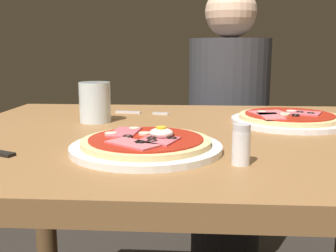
{
  "coord_description": "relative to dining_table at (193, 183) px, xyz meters",
  "views": [
    {
      "loc": [
        0.0,
        -0.91,
        0.95
      ],
      "look_at": [
        -0.05,
        -0.09,
        0.79
      ],
      "focal_mm": 43.63,
      "sensor_mm": 36.0,
      "label": 1
    }
  ],
  "objects": [
    {
      "name": "diner_person",
      "position": [
        0.14,
        0.73,
        -0.08
      ],
      "size": [
        0.32,
        0.32,
        1.18
      ],
      "rotation": [
        0.0,
        0.0,
        3.14
      ],
      "color": "black",
      "rests_on": "ground"
    },
    {
      "name": "pizza_across_left",
      "position": [
        0.24,
        0.12,
        0.13
      ],
      "size": [
        0.29,
        0.29,
        0.03
      ],
      "color": "white",
      "rests_on": "dining_table"
    },
    {
      "name": "fork",
      "position": [
        -0.16,
        0.25,
        0.12
      ],
      "size": [
        0.16,
        0.04,
        0.0
      ],
      "color": "silver",
      "rests_on": "dining_table"
    },
    {
      "name": "salt_shaker",
      "position": [
        0.08,
        -0.26,
        0.15
      ],
      "size": [
        0.03,
        0.03,
        0.07
      ],
      "color": "white",
      "rests_on": "dining_table"
    },
    {
      "name": "dining_table",
      "position": [
        0.0,
        0.0,
        0.0
      ],
      "size": [
        1.13,
        0.86,
        0.76
      ],
      "color": "olive",
      "rests_on": "ground"
    },
    {
      "name": "water_glass_near",
      "position": [
        -0.25,
        0.11,
        0.17
      ],
      "size": [
        0.08,
        0.08,
        0.1
      ],
      "color": "silver",
      "rests_on": "dining_table"
    },
    {
      "name": "pizza_foreground",
      "position": [
        -0.09,
        -0.18,
        0.13
      ],
      "size": [
        0.28,
        0.28,
        0.05
      ],
      "color": "white",
      "rests_on": "dining_table"
    }
  ]
}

